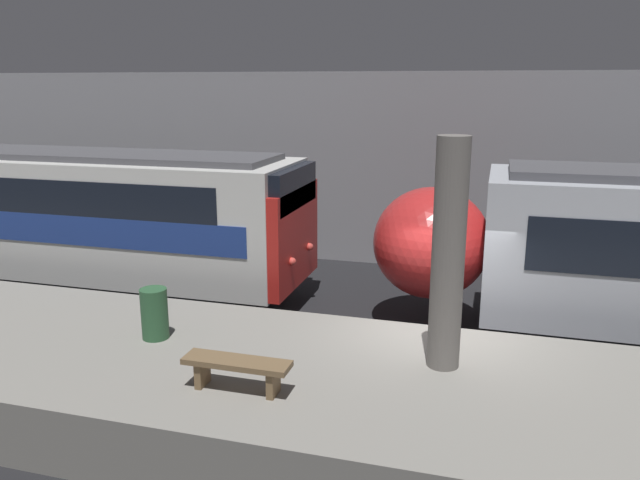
{
  "coord_description": "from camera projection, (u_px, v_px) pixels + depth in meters",
  "views": [
    {
      "loc": [
        0.84,
        -10.31,
        5.09
      ],
      "look_at": [
        -2.4,
        1.0,
        2.12
      ],
      "focal_mm": 35.0,
      "sensor_mm": 36.0,
      "label": 1
    }
  ],
  "objects": [
    {
      "name": "trash_bin",
      "position": [
        155.0,
        314.0,
        10.23
      ],
      "size": [
        0.44,
        0.44,
        0.85
      ],
      "color": "#2D5B38",
      "rests_on": "platform"
    },
    {
      "name": "station_rear_barrier",
      "position": [
        465.0,
        174.0,
        16.87
      ],
      "size": [
        50.0,
        0.15,
        5.4
      ],
      "color": "#939399",
      "rests_on": "ground"
    },
    {
      "name": "ground_plane",
      "position": [
        434.0,
        378.0,
        11.08
      ],
      "size": [
        120.0,
        120.0,
        0.0
      ],
      "primitive_type": "plane",
      "color": "black"
    },
    {
      "name": "platform_bench",
      "position": [
        237.0,
        367.0,
        8.49
      ],
      "size": [
        1.5,
        0.4,
        0.45
      ],
      "color": "brown",
      "rests_on": "platform"
    },
    {
      "name": "support_pillar_near",
      "position": [
        448.0,
        256.0,
        8.91
      ],
      "size": [
        0.48,
        0.48,
        3.41
      ],
      "color": "slate",
      "rests_on": "platform"
    },
    {
      "name": "platform",
      "position": [
        420.0,
        412.0,
        8.95
      ],
      "size": [
        40.0,
        4.31,
        0.99
      ],
      "color": "gray",
      "rests_on": "ground"
    }
  ]
}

